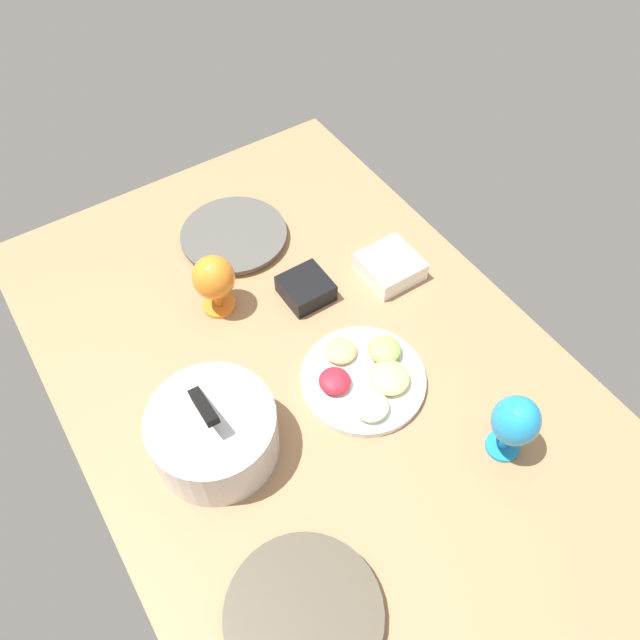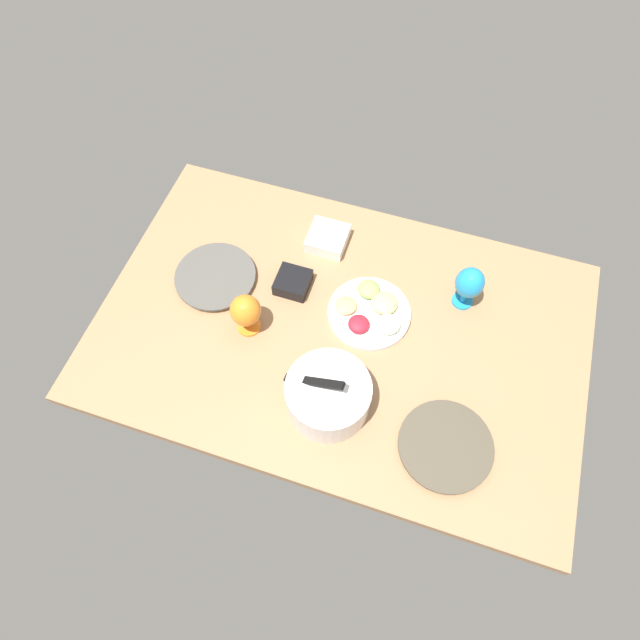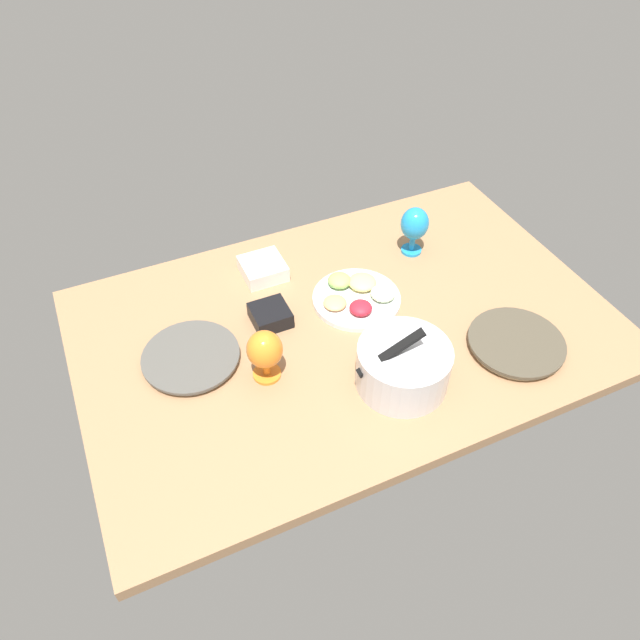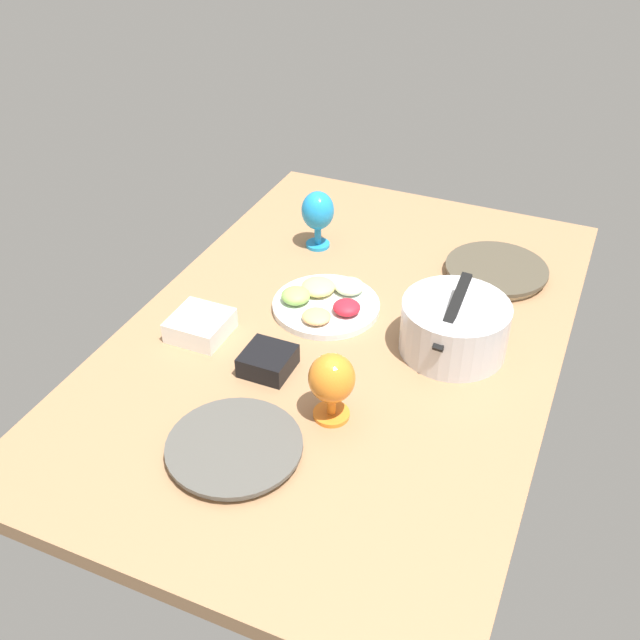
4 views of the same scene
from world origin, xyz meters
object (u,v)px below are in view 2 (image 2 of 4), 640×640
Objects in this scene: dinner_plate_left at (445,446)px; mixing_bowl at (328,395)px; dinner_plate_right at (216,277)px; fruit_platter at (370,311)px; hurricane_glass_blue at (469,284)px; hurricane_glass_orange at (246,311)px; square_bowl_white at (328,238)px; square_bowl_black at (293,282)px.

dinner_plate_left is 37.57cm from mixing_bowl.
dinner_plate_left is 1.00× the size of dinner_plate_right.
dinner_plate_right is 1.05× the size of mixing_bowl.
hurricane_glass_blue is (-28.45, -14.51, 9.08)cm from fruit_platter.
hurricane_glass_orange is at bearing -28.10° from mixing_bowl.
dinner_plate_left is 2.08× the size of square_bowl_white.
square_bowl_white reaches higher than dinner_plate_left.
hurricane_glass_blue is (-65.33, -31.60, 1.02)cm from hurricane_glass_orange.
hurricane_glass_orange is (33.07, -17.65, 2.96)cm from mixing_bowl.
square_bowl_black is at bearing 75.22° from square_bowl_white.
hurricane_glass_blue is 1.28× the size of square_bowl_white.
mixing_bowl is 44.69cm from square_bowl_black.
hurricane_glass_blue reaches higher than dinner_plate_left.
dinner_plate_left is 94.39cm from dinner_plate_right.
mixing_bowl is 37.60cm from hurricane_glass_orange.
dinner_plate_left is at bearing 131.77° from fruit_platter.
mixing_bowl is (37.07, -2.49, 5.55)cm from dinner_plate_left.
dinner_plate_right is 42.08cm from square_bowl_white.
dinner_plate_left is 73.21cm from square_bowl_black.
fruit_platter is at bearing -176.68° from dinner_plate_right.
square_bowl_white is 1.21× the size of square_bowl_black.
dinner_plate_left is at bearing 95.31° from hurricane_glass_blue.
fruit_platter is (-3.82, -34.74, -5.10)cm from mixing_bowl.
fruit_platter reaches higher than dinner_plate_right.
dinner_plate_left is 1.06× the size of mixing_bowl.
dinner_plate_right is at bearing 12.00° from hurricane_glass_blue.
mixing_bowl is (-50.96, 31.56, 5.74)cm from dinner_plate_right.
square_bowl_white is (-32.18, -27.07, 1.64)cm from dinner_plate_right.
square_bowl_white is (55.86, -61.12, 1.45)cm from dinner_plate_left.
square_bowl_black is (-8.62, -19.52, -7.17)cm from hurricane_glass_orange.
hurricane_glass_blue is at bearing -84.69° from dinner_plate_left.
mixing_bowl reaches higher than square_bowl_white.
square_bowl_black reaches higher than dinner_plate_left.
hurricane_glass_orange is at bearing 24.86° from fruit_platter.
square_bowl_white is at bearing -46.58° from fruit_platter.
mixing_bowl is at bearing 107.77° from square_bowl_white.
square_bowl_black is at bearing -56.67° from mixing_bowl.
square_bowl_white reaches higher than dinner_plate_right.
dinner_plate_right is 27.15cm from square_bowl_black.
hurricane_glass_blue is at bearing -123.23° from mixing_bowl.
dinner_plate_right is at bearing 40.07° from square_bowl_white.
dinner_plate_right is 54.88cm from fruit_platter.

